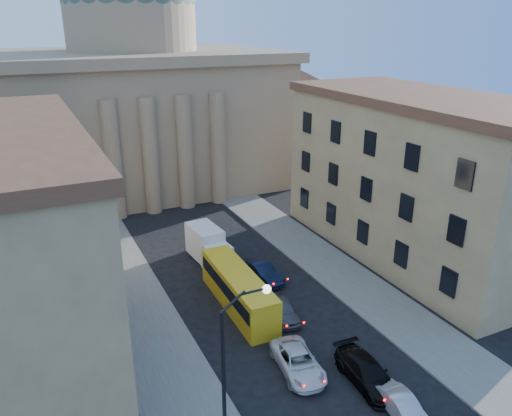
# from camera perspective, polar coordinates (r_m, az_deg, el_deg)

# --- Properties ---
(sidewalk_left) EXTENTS (5.00, 60.00, 0.15)m
(sidewalk_left) POSITION_cam_1_polar(r_m,az_deg,el_deg) (35.49, -11.44, -14.95)
(sidewalk_left) COLOR #5B5954
(sidewalk_left) RESTS_ON ground
(sidewalk_right) EXTENTS (5.00, 60.00, 0.15)m
(sidewalk_right) POSITION_cam_1_polar(r_m,az_deg,el_deg) (41.90, 11.89, -9.03)
(sidewalk_right) COLOR #5B5954
(sidewalk_right) RESTS_ON ground
(church) EXTENTS (68.02, 28.76, 36.60)m
(church) POSITION_cam_1_polar(r_m,az_deg,el_deg) (68.03, -13.38, 12.77)
(church) COLOR #94785B
(church) RESTS_ON ground
(building_right) EXTENTS (11.60, 26.60, 14.70)m
(building_right) POSITION_cam_1_polar(r_m,az_deg,el_deg) (47.10, 17.91, 3.48)
(building_right) COLOR tan
(building_right) RESTS_ON ground
(street_lamp) EXTENTS (2.62, 0.44, 8.83)m
(street_lamp) POSITION_cam_1_polar(r_m,az_deg,el_deg) (25.04, -2.61, -16.72)
(street_lamp) COLOR black
(street_lamp) RESTS_ON ground
(car_right_near) EXTENTS (1.59, 3.98, 1.29)m
(car_right_near) POSITION_cam_1_polar(r_m,az_deg,el_deg) (30.49, 16.40, -20.96)
(car_right_near) COLOR #A5A9AD
(car_right_near) RESTS_ON ground
(car_left_mid) EXTENTS (2.94, 5.24, 1.38)m
(car_left_mid) POSITION_cam_1_polar(r_m,az_deg,el_deg) (32.38, 4.83, -17.13)
(car_left_mid) COLOR silver
(car_left_mid) RESTS_ON ground
(car_right_mid) EXTENTS (2.35, 5.24, 1.49)m
(car_right_mid) POSITION_cam_1_polar(r_m,az_deg,el_deg) (32.11, 12.58, -17.87)
(car_right_mid) COLOR black
(car_right_mid) RESTS_ON ground
(car_right_far) EXTENTS (2.16, 4.24, 1.38)m
(car_right_far) POSITION_cam_1_polar(r_m,az_deg,el_deg) (37.23, 3.08, -11.53)
(car_right_far) COLOR #505055
(car_right_far) RESTS_ON ground
(car_right_distant) EXTENTS (2.23, 4.83, 1.53)m
(car_right_distant) POSITION_cam_1_polar(r_m,az_deg,el_deg) (42.13, 0.67, -7.30)
(car_right_distant) COLOR black
(car_right_distant) RESTS_ON ground
(city_bus) EXTENTS (2.57, 10.16, 2.85)m
(city_bus) POSITION_cam_1_polar(r_m,az_deg,el_deg) (38.14, -2.04, -9.20)
(city_bus) COLOR gold
(city_bus) RESTS_ON ground
(box_truck) EXTENTS (2.65, 5.81, 3.10)m
(box_truck) POSITION_cam_1_polar(r_m,az_deg,el_deg) (45.14, -5.43, -4.41)
(box_truck) COLOR silver
(box_truck) RESTS_ON ground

